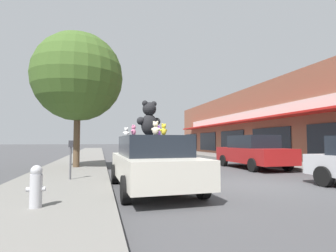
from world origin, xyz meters
The scene contains 14 objects.
ground_plane centered at (0.00, 0.00, 0.00)m, with size 260.00×260.00×0.00m, color #424244.
sidewalk_near centered at (-5.82, 0.00, 0.08)m, with size 3.07×90.00×0.16m.
plush_art_car centered at (-3.15, -0.11, 0.81)m, with size 2.17×4.75×1.56m.
teddy_bear_giant centered at (-3.26, -0.20, 2.04)m, with size 0.77×0.52×1.01m.
teddy_bear_yellow centered at (-3.05, -1.10, 1.70)m, with size 0.23×0.17×0.30m.
teddy_bear_orange centered at (-3.05, -0.06, 1.69)m, with size 0.16×0.20×0.27m.
teddy_bear_cream centered at (-3.22, -0.92, 1.73)m, with size 0.25×0.25×0.37m.
teddy_bear_pink centered at (-3.76, -0.62, 1.69)m, with size 0.18×0.21×0.29m.
teddy_bear_purple centered at (-2.73, 0.99, 1.73)m, with size 0.21×0.28×0.37m.
teddy_bear_white centered at (-3.80, 0.99, 1.70)m, with size 0.22×0.14×0.30m.
parked_car_far_center centered at (3.09, 4.55, 0.87)m, with size 2.06×4.71×1.71m.
street_tree centered at (-5.72, 5.89, 4.58)m, with size 4.37×4.37×6.61m.
fire_hydrant centered at (-5.77, -2.14, 0.55)m, with size 0.33×0.22×0.79m.
parking_meter centered at (-5.55, 1.58, 0.97)m, with size 0.14×0.10×1.27m.
Camera 1 is at (-4.62, -7.58, 1.40)m, focal length 28.00 mm.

